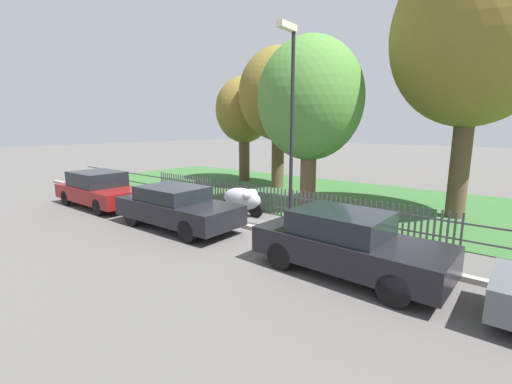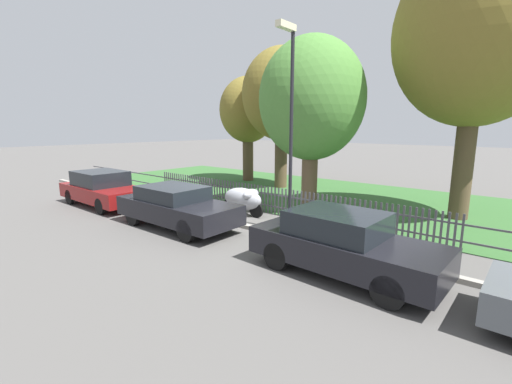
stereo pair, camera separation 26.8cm
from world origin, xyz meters
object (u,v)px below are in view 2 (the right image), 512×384
Objects in this scene: tree_mid_park at (312,100)px; street_lamp at (290,108)px; covered_motorcycle at (243,199)px; tree_far_left at (478,33)px; parked_car_navy_estate at (342,243)px; tree_behind_motorcycle at (282,95)px; tree_nearest_kerb at (248,111)px; parked_car_black_saloon at (177,206)px; parked_car_silver_hatchback at (103,188)px.

tree_mid_park is 3.25m from street_lamp.
covered_motorcycle is 4.06m from street_lamp.
street_lamp is (-3.81, -5.28, -2.48)m from tree_far_left.
tree_behind_motorcycle reaches higher than parked_car_navy_estate.
tree_far_left is 1.54× the size of street_lamp.
parked_car_black_saloon is at bearing -61.47° from tree_nearest_kerb.
tree_nearest_kerb is 1.02× the size of street_lamp.
tree_mid_park reaches higher than parked_car_silver_hatchback.
tree_far_left is at bearing 45.27° from parked_car_black_saloon.
parked_car_silver_hatchback is 5.02m from parked_car_black_saloon.
parked_car_black_saloon is 1.05× the size of parked_car_navy_estate.
tree_far_left reaches higher than parked_car_black_saloon.
parked_car_navy_estate is 7.18m from tree_mid_park.
tree_behind_motorcycle is at bearing 127.86° from street_lamp.
tree_mid_park is at bearing -30.71° from tree_nearest_kerb.
parked_car_navy_estate reaches higher than parked_car_black_saloon.
parked_car_navy_estate is at bearing -33.82° from street_lamp.
street_lamp is (2.43, -0.58, 3.20)m from covered_motorcycle.
parked_car_silver_hatchback is 2.40× the size of covered_motorcycle.
tree_nearest_kerb reaches higher than parked_car_silver_hatchback.
parked_car_black_saloon is 0.73× the size of street_lamp.
street_lamp is at bearing -16.95° from covered_motorcycle.
street_lamp is (1.09, -3.02, -0.45)m from tree_mid_park.
street_lamp is (3.07, 1.99, 3.12)m from parked_car_black_saloon.
street_lamp reaches higher than covered_motorcycle.
street_lamp is at bearing -41.65° from tree_nearest_kerb.
parked_car_black_saloon is 10.97m from tree_nearest_kerb.
tree_mid_park is (3.93, -3.44, -0.64)m from tree_behind_motorcycle.
parked_car_silver_hatchback is at bearing 179.01° from parked_car_black_saloon.
tree_behind_motorcycle is 0.78× the size of tree_far_left.
tree_nearest_kerb is at bearing 138.35° from street_lamp.
tree_nearest_kerb is (-5.60, 6.57, 3.58)m from covered_motorcycle.
street_lamp is at bearing -70.16° from tree_mid_park.
tree_behind_motorcycle is 1.11× the size of tree_mid_park.
parked_car_navy_estate is at bearing -98.15° from tree_far_left.
tree_behind_motorcycle is at bearing 172.39° from tree_far_left.
street_lamp is at bearing 31.62° from parked_car_black_saloon.
tree_nearest_kerb is 3.17m from tree_behind_motorcycle.
parked_car_silver_hatchback is 0.71× the size of tree_nearest_kerb.
tree_nearest_kerb reaches higher than parked_car_black_saloon.
tree_far_left is (1.02, 7.15, 5.58)m from parked_car_navy_estate.
tree_mid_park is 1.08× the size of street_lamp.
tree_mid_park reaches higher than covered_motorcycle.
tree_far_left is at bearing -8.95° from tree_nearest_kerb.
tree_far_left reaches higher than tree_nearest_kerb.
parked_car_navy_estate is 0.69× the size of street_lamp.
parked_car_silver_hatchback reaches higher than parked_car_black_saloon.
tree_mid_park reaches higher than tree_nearest_kerb.
tree_far_left reaches higher than covered_motorcycle.
parked_car_black_saloon is at bearing -76.98° from tree_behind_motorcycle.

